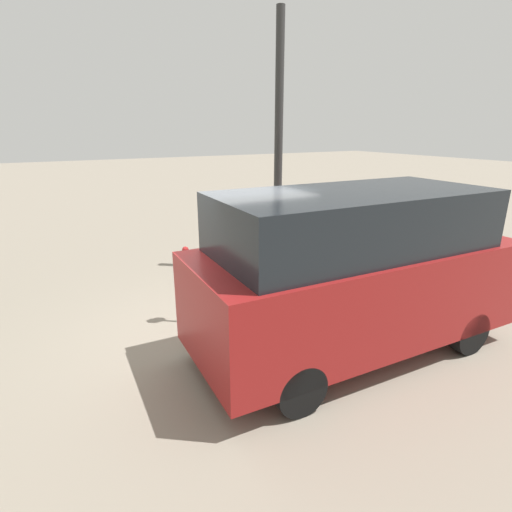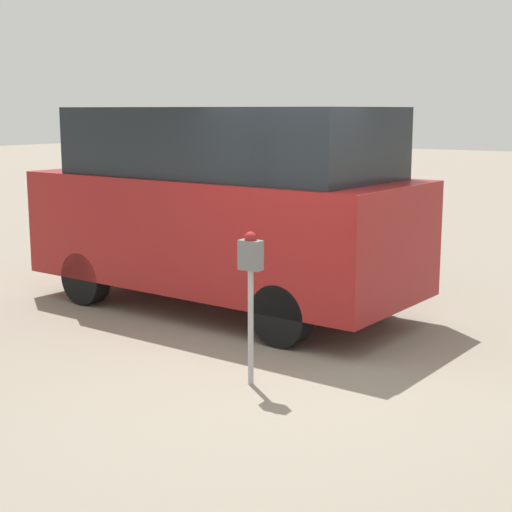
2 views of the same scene
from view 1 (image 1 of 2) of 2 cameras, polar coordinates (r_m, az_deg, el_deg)
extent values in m
plane|color=gray|center=(6.72, -7.02, -10.86)|extent=(80.00, 80.00, 0.00)
cylinder|color=#9E9EA3|center=(6.89, -9.70, -5.48)|extent=(0.05, 0.05, 1.03)
cube|color=slate|center=(6.66, -9.99, -0.37)|extent=(0.21, 0.12, 0.26)
sphere|color=maroon|center=(6.62, -10.06, 0.88)|extent=(0.11, 0.11, 0.11)
cube|color=beige|center=(9.44, 2.96, -0.31)|extent=(0.44, 0.44, 0.55)
cylinder|color=#2D2D2D|center=(8.98, 3.25, 16.69)|extent=(0.18, 0.18, 4.97)
cube|color=maroon|center=(5.99, 13.97, -4.68)|extent=(4.87, 2.11, 1.29)
cube|color=black|center=(5.61, 13.82, 5.00)|extent=(3.90, 1.92, 0.80)
cube|color=orange|center=(8.18, 23.45, -3.24)|extent=(0.08, 0.12, 0.20)
cylinder|color=black|center=(7.76, 17.95, -4.91)|extent=(0.66, 0.26, 0.66)
cylinder|color=black|center=(6.80, 28.05, -9.55)|extent=(0.66, 0.26, 0.66)
cylinder|color=black|center=(6.17, -2.53, -10.06)|extent=(0.66, 0.26, 0.66)
cylinder|color=black|center=(4.91, 6.16, -18.31)|extent=(0.66, 0.26, 0.66)
camera|label=2|loc=(11.59, -38.44, 10.00)|focal=55.00mm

